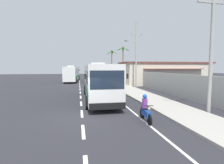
% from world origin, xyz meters
% --- Properties ---
extents(ground_plane, '(160.00, 160.00, 0.00)m').
position_xyz_m(ground_plane, '(0.00, 0.00, 0.00)').
color(ground_plane, '#28282D').
extents(sidewalk_kerb, '(3.20, 90.00, 0.14)m').
position_xyz_m(sidewalk_kerb, '(6.80, 10.00, 0.07)').
color(sidewalk_kerb, '#A8A399').
rests_on(sidewalk_kerb, ground).
extents(lane_markings, '(3.75, 71.00, 0.01)m').
position_xyz_m(lane_markings, '(2.14, 14.71, 0.00)').
color(lane_markings, white).
rests_on(lane_markings, ground).
extents(boundary_wall, '(0.24, 60.00, 2.48)m').
position_xyz_m(boundary_wall, '(10.60, 14.00, 1.24)').
color(boundary_wall, '#B2B2AD').
rests_on(boundary_wall, ground).
extents(coach_bus_foreground, '(3.05, 12.20, 3.68)m').
position_xyz_m(coach_bus_foreground, '(1.78, 6.02, 1.92)').
color(coach_bus_foreground, silver).
rests_on(coach_bus_foreground, ground).
extents(coach_bus_far_lane, '(3.49, 11.71, 3.61)m').
position_xyz_m(coach_bus_far_lane, '(-1.61, 28.72, 1.88)').
color(coach_bus_far_lane, white).
rests_on(coach_bus_far_lane, ground).
extents(motorcycle_beside_bus, '(0.56, 1.96, 1.53)m').
position_xyz_m(motorcycle_beside_bus, '(4.59, 15.62, 0.63)').
color(motorcycle_beside_bus, black).
rests_on(motorcycle_beside_bus, ground).
extents(motorcycle_trailing, '(0.56, 1.96, 1.60)m').
position_xyz_m(motorcycle_trailing, '(3.66, -1.87, 0.65)').
color(motorcycle_trailing, black).
rests_on(motorcycle_trailing, ground).
extents(pedestrian_near_kerb, '(0.36, 0.36, 1.73)m').
position_xyz_m(pedestrian_near_kerb, '(6.55, 13.79, 1.05)').
color(pedestrian_near_kerb, '#2D7A47').
rests_on(pedestrian_near_kerb, sidewalk_kerb).
extents(utility_pole_nearest, '(2.35, 0.24, 9.22)m').
position_xyz_m(utility_pole_nearest, '(8.68, -0.98, 4.79)').
color(utility_pole_nearest, '#9E9E99').
rests_on(utility_pole_nearest, ground).
extents(utility_pole_mid, '(2.93, 0.24, 10.19)m').
position_xyz_m(utility_pole_mid, '(8.71, 14.98, 5.34)').
color(utility_pole_mid, '#9E9E99').
rests_on(utility_pole_mid, ground).
extents(palm_nearest, '(2.68, 2.62, 7.62)m').
position_xyz_m(palm_nearest, '(9.12, 24.57, 5.52)').
color(palm_nearest, brown).
rests_on(palm_nearest, ground).
extents(palm_second, '(2.87, 3.18, 7.70)m').
position_xyz_m(palm_second, '(8.36, 33.29, 5.29)').
color(palm_second, brown).
rests_on(palm_second, ground).
extents(roadside_building, '(16.80, 7.38, 4.17)m').
position_xyz_m(roadside_building, '(16.08, 19.66, 2.10)').
color(roadside_building, beige).
rests_on(roadside_building, ground).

